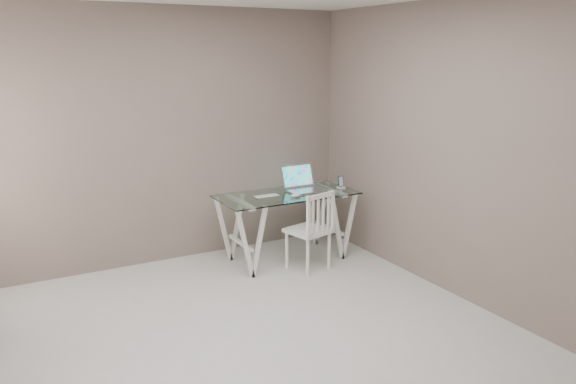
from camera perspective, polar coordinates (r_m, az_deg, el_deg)
room at (r=3.95m, az=-3.31°, el=6.66°), size 4.50×4.52×2.71m
desk at (r=6.13m, az=-0.12°, el=-3.49°), size 1.50×0.70×0.75m
chair at (r=5.81m, az=2.54°, el=-3.60°), size 0.47×0.47×0.85m
laptop at (r=6.20m, az=1.43°, el=0.79°), size 0.39×0.36×0.27m
keyboard at (r=5.92m, az=-2.20°, el=-0.43°), size 0.28×0.12×0.01m
mouse at (r=5.90m, az=0.78°, el=-0.34°), size 0.11×0.06×0.03m
phone_dock at (r=6.32m, az=5.39°, el=0.74°), size 0.07×0.07×0.14m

